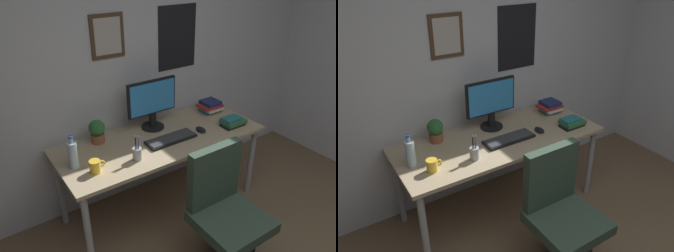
% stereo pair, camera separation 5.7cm
% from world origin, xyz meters
% --- Properties ---
extents(wall_back, '(4.40, 0.10, 2.60)m').
position_xyz_m(wall_back, '(0.00, 2.15, 1.30)').
color(wall_back, silver).
rests_on(wall_back, ground_plane).
extents(desk, '(1.73, 0.71, 0.72)m').
position_xyz_m(desk, '(0.08, 1.71, 0.65)').
color(desk, tan).
rests_on(desk, ground_plane).
extents(office_chair, '(0.55, 0.57, 0.95)m').
position_xyz_m(office_chair, '(0.09, 0.94, 0.53)').
color(office_chair, '#334738').
rests_on(office_chair, ground_plane).
extents(monitor, '(0.46, 0.20, 0.43)m').
position_xyz_m(monitor, '(0.12, 1.91, 0.96)').
color(monitor, black).
rests_on(monitor, desk).
extents(keyboard, '(0.43, 0.15, 0.03)m').
position_xyz_m(keyboard, '(0.12, 1.63, 0.73)').
color(keyboard, black).
rests_on(keyboard, desk).
extents(computer_mouse, '(0.06, 0.11, 0.04)m').
position_xyz_m(computer_mouse, '(0.42, 1.61, 0.74)').
color(computer_mouse, black).
rests_on(computer_mouse, desk).
extents(water_bottle, '(0.07, 0.07, 0.25)m').
position_xyz_m(water_bottle, '(-0.67, 1.70, 0.83)').
color(water_bottle, silver).
rests_on(water_bottle, desk).
extents(coffee_mug_near, '(0.12, 0.08, 0.09)m').
position_xyz_m(coffee_mug_near, '(-0.56, 1.56, 0.77)').
color(coffee_mug_near, yellow).
rests_on(coffee_mug_near, desk).
extents(potted_plant, '(0.13, 0.13, 0.19)m').
position_xyz_m(potted_plant, '(-0.38, 1.94, 0.83)').
color(potted_plant, brown).
rests_on(potted_plant, desk).
extents(pen_cup, '(0.07, 0.07, 0.20)m').
position_xyz_m(pen_cup, '(-0.25, 1.54, 0.78)').
color(pen_cup, '#9EA0A5').
rests_on(pen_cup, desk).
extents(book_stack_left, '(0.22, 0.14, 0.08)m').
position_xyz_m(book_stack_left, '(0.73, 1.54, 0.76)').
color(book_stack_left, black).
rests_on(book_stack_left, desk).
extents(book_stack_right, '(0.22, 0.18, 0.11)m').
position_xyz_m(book_stack_right, '(0.76, 1.88, 0.78)').
color(book_stack_right, '#26727A').
rests_on(book_stack_right, desk).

